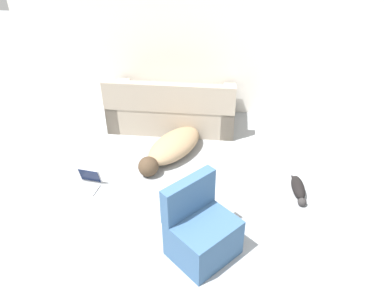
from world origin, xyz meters
name	(u,v)px	position (x,y,z in m)	size (l,w,h in m)	color
ground_plane	(204,285)	(0.00, 0.00, 0.00)	(20.00, 20.00, 0.00)	#999EA3
wall_back	(223,31)	(0.00, 3.59, 1.39)	(6.83, 0.06, 2.78)	silver
couch	(173,110)	(-0.74, 2.99, 0.28)	(1.98, 0.89, 0.88)	tan
dog	(172,147)	(-0.62, 2.11, 0.15)	(0.93, 1.40, 0.31)	#A38460
cat	(298,189)	(1.07, 1.46, 0.08)	(0.19, 0.62, 0.16)	black
laptop_open	(88,181)	(-1.59, 1.34, 0.08)	(0.33, 0.32, 0.23)	#B7B7BC
side_chair	(201,231)	(-0.06, 0.41, 0.29)	(0.83, 0.83, 0.84)	#385B84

